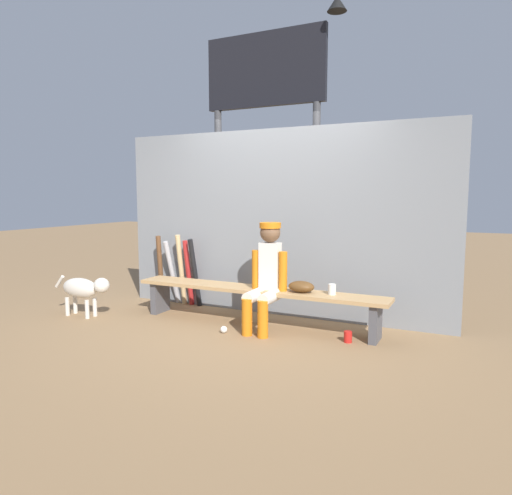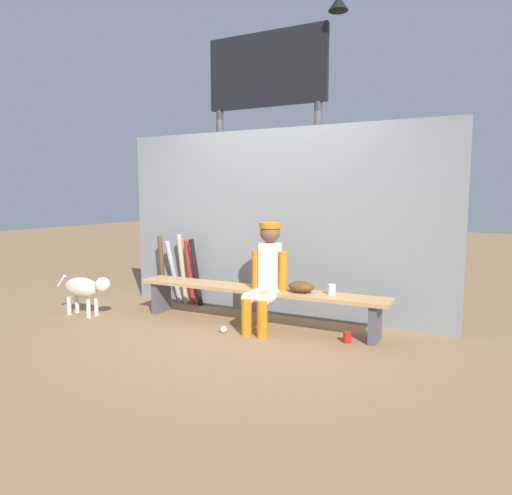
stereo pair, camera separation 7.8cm
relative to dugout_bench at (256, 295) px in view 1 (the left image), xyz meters
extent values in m
plane|color=olive|center=(0.00, 0.00, -0.34)|extent=(30.00, 30.00, 0.00)
cube|color=gray|center=(0.00, 0.54, 0.77)|extent=(4.16, 0.03, 2.22)
cube|color=tan|center=(0.00, 0.00, 0.06)|extent=(2.93, 0.36, 0.04)
cube|color=#4C4C51|center=(-1.31, 0.00, -0.15)|extent=(0.08, 0.29, 0.38)
cube|color=#4C4C51|center=(1.31, 0.00, -0.15)|extent=(0.08, 0.29, 0.38)
cube|color=silver|center=(0.17, 0.00, 0.34)|extent=(0.22, 0.13, 0.51)
sphere|color=brown|center=(0.17, 0.00, 0.70)|extent=(0.22, 0.22, 0.22)
cylinder|color=orange|center=(0.17, 0.00, 0.78)|extent=(0.23, 0.23, 0.06)
cylinder|color=silver|center=(0.08, -0.19, 0.04)|extent=(0.13, 0.38, 0.13)
cylinder|color=orange|center=(0.08, -0.38, -0.15)|extent=(0.11, 0.11, 0.38)
cylinder|color=orange|center=(0.01, -0.02, 0.29)|extent=(0.09, 0.09, 0.43)
cylinder|color=silver|center=(0.26, -0.19, 0.04)|extent=(0.13, 0.38, 0.13)
cylinder|color=orange|center=(0.26, -0.38, -0.15)|extent=(0.11, 0.11, 0.38)
cylinder|color=orange|center=(0.33, -0.02, 0.29)|extent=(0.09, 0.09, 0.43)
ellipsoid|color=#593819|center=(0.53, 0.00, 0.14)|extent=(0.28, 0.20, 0.12)
cylinder|color=black|center=(-1.07, 0.41, 0.11)|extent=(0.11, 0.23, 0.89)
cylinder|color=#B22323|center=(-1.20, 0.45, 0.09)|extent=(0.10, 0.18, 0.86)
cylinder|color=tan|center=(-1.31, 0.44, 0.13)|extent=(0.07, 0.19, 0.93)
cylinder|color=#B7B7BC|center=(-1.44, 0.43, 0.08)|extent=(0.12, 0.28, 0.85)
cylinder|color=brown|center=(-1.59, 0.37, 0.12)|extent=(0.08, 0.15, 0.91)
sphere|color=white|center=(-0.18, -0.42, -0.30)|extent=(0.07, 0.07, 0.07)
cylinder|color=red|center=(1.08, -0.15, -0.28)|extent=(0.08, 0.08, 0.11)
cylinder|color=silver|center=(0.85, 0.03, 0.14)|extent=(0.08, 0.08, 0.11)
cylinder|color=#3F3F42|center=(-1.21, 1.27, 0.97)|extent=(0.10, 0.10, 2.62)
cylinder|color=#3F3F42|center=(0.25, 1.27, 0.97)|extent=(0.10, 0.10, 2.62)
cube|color=black|center=(-0.48, 1.27, 2.76)|extent=(1.70, 0.08, 0.96)
cone|color=black|center=(0.52, 1.17, 3.40)|extent=(0.24, 0.24, 0.18)
ellipsoid|color=beige|center=(-2.06, -0.56, 0.00)|extent=(0.52, 0.20, 0.24)
sphere|color=beige|center=(-1.72, -0.56, 0.06)|extent=(0.18, 0.18, 0.18)
cylinder|color=beige|center=(-2.40, -0.56, 0.05)|extent=(0.15, 0.04, 0.16)
cylinder|color=beige|center=(-1.90, -0.50, -0.23)|extent=(0.05, 0.05, 0.22)
cylinder|color=beige|center=(-1.90, -0.62, -0.23)|extent=(0.05, 0.05, 0.22)
cylinder|color=beige|center=(-2.22, -0.50, -0.23)|extent=(0.05, 0.05, 0.22)
cylinder|color=beige|center=(-2.22, -0.62, -0.23)|extent=(0.05, 0.05, 0.22)
camera|label=1|loc=(2.18, -4.52, 1.11)|focal=32.35mm
camera|label=2|loc=(2.25, -4.48, 1.11)|focal=32.35mm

